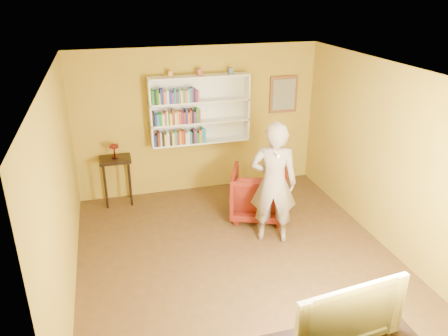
{
  "coord_description": "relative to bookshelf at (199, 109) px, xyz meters",
  "views": [
    {
      "loc": [
        -1.62,
        -5.08,
        3.69
      ],
      "look_at": [
        0.0,
        0.75,
        1.12
      ],
      "focal_mm": 35.0,
      "sensor_mm": 36.0,
      "label": 1
    }
  ],
  "objects": [
    {
      "name": "framed_painting",
      "position": [
        1.65,
        0.05,
        0.16
      ],
      "size": [
        0.55,
        0.05,
        0.7
      ],
      "color": "brown",
      "rests_on": "room_shell"
    },
    {
      "name": "ruby_lustre",
      "position": [
        -1.56,
        -0.16,
        -0.53
      ],
      "size": [
        0.16,
        0.16,
        0.26
      ],
      "color": "maroon",
      "rests_on": "console_table"
    },
    {
      "name": "person",
      "position": [
        0.66,
        -2.03,
        -0.64
      ],
      "size": [
        0.81,
        0.68,
        1.9
      ],
      "primitive_type": "imported",
      "rotation": [
        0.0,
        0.0,
        2.76
      ],
      "color": "#7D6C5C",
      "rests_on": "ground"
    },
    {
      "name": "armchair",
      "position": [
        0.72,
        -1.29,
        -1.17
      ],
      "size": [
        1.2,
        1.21,
        0.85
      ],
      "primitive_type": "imported",
      "rotation": [
        0.0,
        0.0,
        2.75
      ],
      "color": "#4E0905",
      "rests_on": "ground"
    },
    {
      "name": "books_row_upper",
      "position": [
        -0.45,
        -0.11,
        0.29
      ],
      "size": [
        0.83,
        0.19,
        0.26
      ],
      "color": "#1C7F22",
      "rests_on": "bookshelf"
    },
    {
      "name": "room_shell",
      "position": [
        0.0,
        -2.41,
        -0.58
      ],
      "size": [
        5.3,
        5.8,
        2.88
      ],
      "color": "#462F16",
      "rests_on": "ground"
    },
    {
      "name": "bookshelf",
      "position": [
        0.0,
        0.0,
        0.0
      ],
      "size": [
        1.8,
        0.29,
        1.23
      ],
      "color": "white",
      "rests_on": "room_shell"
    },
    {
      "name": "television",
      "position": [
        0.33,
        -4.66,
        -0.73
      ],
      "size": [
        1.18,
        0.27,
        0.67
      ],
      "primitive_type": "imported",
      "rotation": [
        0.0,
        0.0,
        0.11
      ],
      "color": "black",
      "rests_on": "tv_cabinet"
    },
    {
      "name": "ornament_right",
      "position": [
        0.57,
        -0.06,
        0.67
      ],
      "size": [
        0.08,
        0.08,
        0.11
      ],
      "primitive_type": "cube",
      "color": "#4A607C",
      "rests_on": "bookshelf"
    },
    {
      "name": "ornament_centre",
      "position": [
        0.01,
        -0.06,
        0.68
      ],
      "size": [
        0.08,
        0.08,
        0.12
      ],
      "primitive_type": "cube",
      "color": "brown",
      "rests_on": "bookshelf"
    },
    {
      "name": "game_remote",
      "position": [
        0.52,
        -2.41,
        -0.02
      ],
      "size": [
        0.04,
        0.15,
        0.04
      ],
      "primitive_type": "cube",
      "color": "white",
      "rests_on": "person"
    },
    {
      "name": "books_row_lower",
      "position": [
        -0.38,
        -0.11,
        -0.46
      ],
      "size": [
        0.94,
        0.19,
        0.27
      ],
      "color": "navy",
      "rests_on": "bookshelf"
    },
    {
      "name": "ornament_left",
      "position": [
        -0.5,
        -0.06,
        0.67
      ],
      "size": [
        0.07,
        0.07,
        0.1
      ],
      "primitive_type": "cube",
      "color": "#BD7F36",
      "rests_on": "bookshelf"
    },
    {
      "name": "console_table",
      "position": [
        -1.56,
        -0.16,
        -0.87
      ],
      "size": [
        0.54,
        0.41,
        0.88
      ],
      "color": "black",
      "rests_on": "ground"
    },
    {
      "name": "books_row_middle",
      "position": [
        -0.43,
        -0.11,
        -0.09
      ],
      "size": [
        0.84,
        0.19,
        0.27
      ],
      "color": "black",
      "rests_on": "bookshelf"
    }
  ]
}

